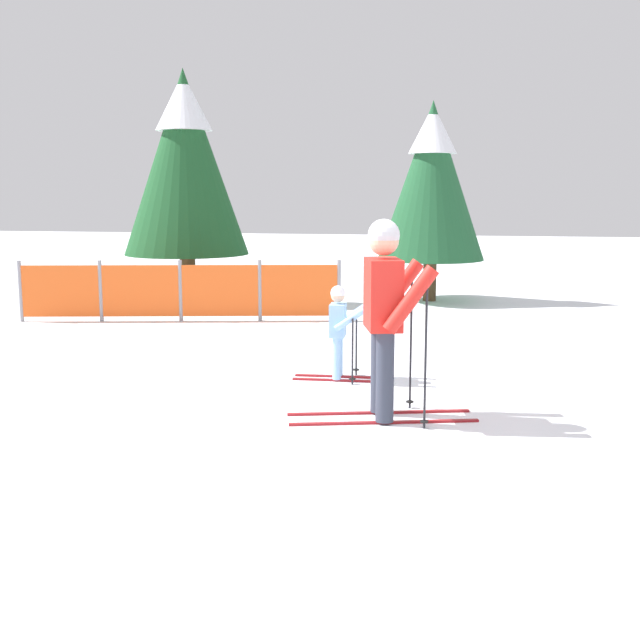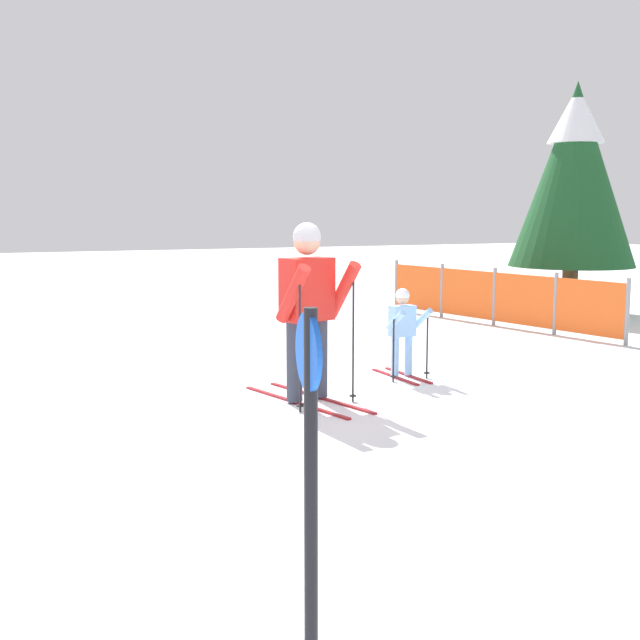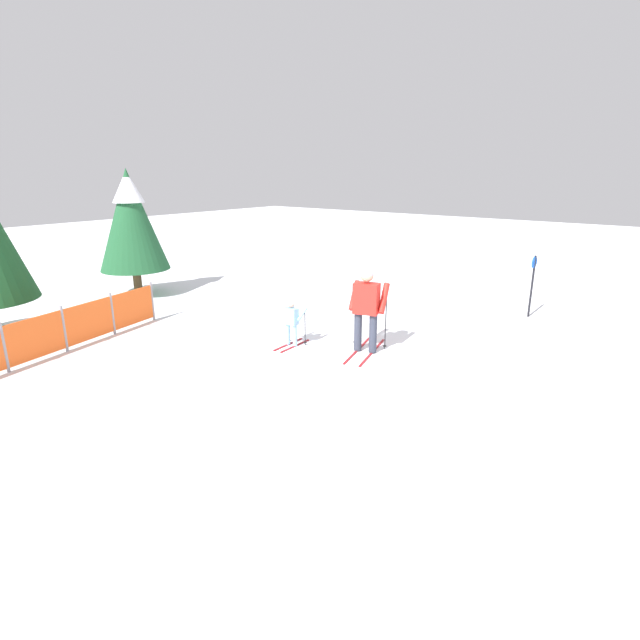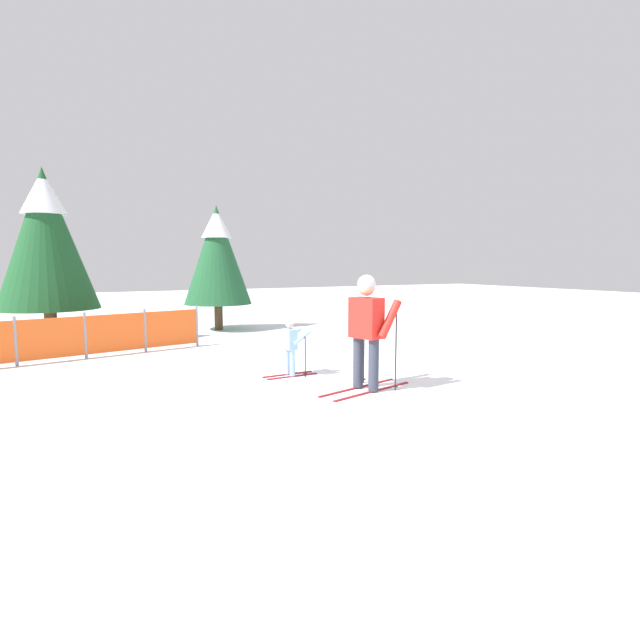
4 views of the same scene
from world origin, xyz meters
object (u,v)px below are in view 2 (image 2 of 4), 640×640
Objects in this scene: skier_child at (403,326)px; conifer_near at (575,172)px; safety_fence at (494,297)px; trail_marker at (310,471)px; skier_adult at (308,296)px.

conifer_near is (-3.65, 5.42, 1.94)m from skier_child.
trail_marker is at bearing -38.93° from safety_fence.
trail_marker is (8.19, -6.61, 0.47)m from safety_fence.
skier_child is 0.66× the size of trail_marker.
skier_adult is 0.36× the size of safety_fence.
skier_adult is 4.91m from trail_marker.
skier_adult is 1.59m from skier_child.
skier_child is 6.81m from conifer_near.
skier_child is 0.25× the size of conifer_near.
skier_adult is 1.14× the size of trail_marker.
conifer_near is 2.67× the size of trail_marker.
safety_fence is at bearing 128.85° from skier_child.
skier_adult reaches higher than skier_child.
trail_marker reaches higher than skier_child.
safety_fence is 1.18× the size of conifer_near.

